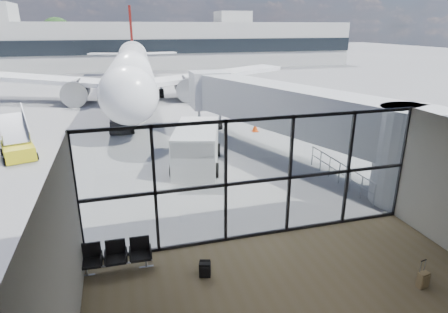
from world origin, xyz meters
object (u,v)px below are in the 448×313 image
suitcase (423,280)px  belt_loader (120,122)px  backpack (205,269)px  airliner (132,69)px  mobile_stairs (18,148)px  seating_row (116,254)px  service_van (196,147)px

suitcase → belt_loader: 22.40m
backpack → suitcase: bearing=-3.3°
backpack → belt_loader: bearing=113.6°
backpack → airliner: bearing=107.9°
backpack → mobile_stairs: (-8.07, 13.91, 0.30)m
seating_row → suitcase: (8.72, -3.39, -0.28)m
seating_row → backpack: (2.62, -1.13, -0.29)m
backpack → suitcase: 6.51m
seating_row → airliner: (2.15, 31.16, 2.53)m
belt_loader → suitcase: bearing=-65.9°
mobile_stairs → service_van: bearing=-41.8°
suitcase → belt_loader: bearing=102.7°
suitcase → service_van: 12.57m
airliner → mobile_stairs: bearing=-109.1°
backpack → airliner: size_ratio=0.01×
backpack → belt_loader: size_ratio=0.14×
service_van → belt_loader: size_ratio=1.42×
seating_row → belt_loader: (0.48, 17.43, 0.04)m
service_van → suitcase: bearing=-53.1°
airliner → belt_loader: bearing=-93.6°
belt_loader → mobile_stairs: 7.54m
airliner → service_van: 22.98m
seating_row → suitcase: bearing=-19.6°
backpack → mobile_stairs: bearing=137.2°
airliner → service_van: bearing=-81.1°
service_van → belt_loader: bearing=129.7°
service_van → belt_loader: 9.88m
airliner → belt_loader: size_ratio=10.16×
suitcase → backpack: bearing=150.8°
airliner → belt_loader: (-1.67, -13.73, -2.48)m
backpack → service_van: (1.74, 9.50, 0.88)m
service_van → airliner: bearing=112.1°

